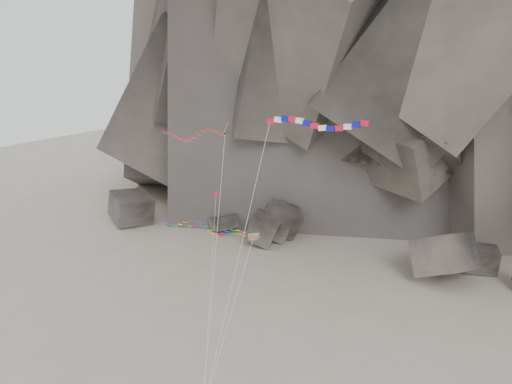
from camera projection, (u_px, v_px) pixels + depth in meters
The scene contains 6 objects.
ground at pixel (226, 354), 61.41m from camera, with size 260.00×260.00×0.00m, color #A09781.
boulder_field at pixel (296, 238), 91.14m from camera, with size 74.43×15.71×8.31m.
delta_kite at pixel (190, 134), 63.17m from camera, with size 17.07×17.34×22.60m.
banner_kite at pixel (315, 125), 51.28m from camera, with size 9.44×13.89×24.16m.
parafoil_kite at pixel (205, 228), 61.35m from camera, with size 14.55×14.10×11.86m.
pennant_kite at pixel (214, 230), 59.42m from camera, with size 9.10×15.57×14.90m.
Camera 1 is at (30.54, -45.73, 32.60)m, focal length 40.00 mm.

